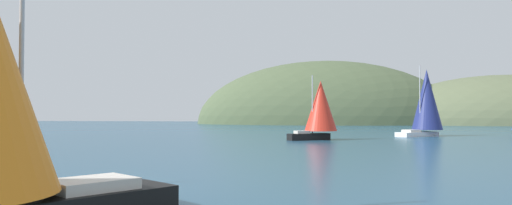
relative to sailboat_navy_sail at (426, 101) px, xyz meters
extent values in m
plane|color=navy|center=(-22.80, -53.06, -5.13)|extent=(360.00, 360.00, 0.00)
ellipsoid|color=#4C5B3D|center=(-17.80, 81.94, -5.13)|extent=(85.48, 44.00, 41.59)
ellipsoid|color=#5B6647|center=(37.20, 81.94, -5.13)|extent=(75.82, 44.00, 30.75)
cube|color=beige|center=(-20.68, -58.12, -4.16)|extent=(2.99, 3.16, 0.36)
cylinder|color=#B2B2B7|center=(-21.92, -59.94, 0.09)|extent=(0.14, 0.14, 8.85)
cube|color=white|center=(-1.56, -1.41, -4.81)|extent=(6.68, 6.32, 0.64)
cube|color=beige|center=(-2.50, -2.25, -4.31)|extent=(2.78, 2.74, 0.36)
cylinder|color=#B2B2B7|center=(-1.04, -0.94, 0.42)|extent=(0.14, 0.14, 9.82)
cone|color=navy|center=(0.11, 0.10, 0.30)|extent=(6.28, 6.28, 8.98)
cube|color=black|center=(-16.53, -13.82, -4.72)|extent=(5.36, 4.29, 0.83)
cube|color=beige|center=(-17.35, -14.38, -4.12)|extent=(2.07, 1.89, 0.36)
cylinder|color=#B2B2B7|center=(-16.07, -13.51, -0.64)|extent=(0.14, 0.14, 7.33)
cone|color=red|center=(-15.07, -12.82, -0.81)|extent=(5.73, 5.73, 6.38)
sphere|color=gold|center=(-51.56, -24.24, -4.83)|extent=(1.10, 1.10, 1.10)
cylinder|color=black|center=(-51.56, -24.24, -3.78)|extent=(0.20, 0.20, 1.60)
sphere|color=#F2EA99|center=(-51.56, -24.24, -2.86)|extent=(0.24, 0.24, 0.24)
camera|label=1|loc=(-12.78, -71.97, -1.88)|focal=32.41mm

